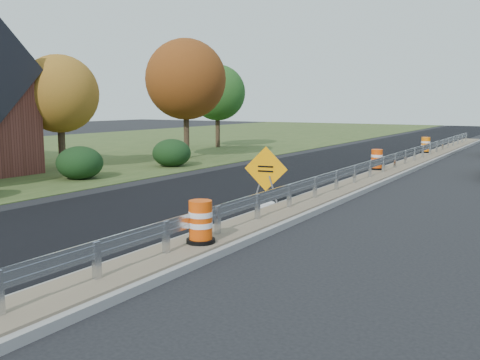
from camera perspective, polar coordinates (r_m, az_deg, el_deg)
The scene contains 14 objects.
ground at distance 18.52m, azimuth 7.97°, elevation -2.55°, with size 140.00×140.00×0.00m, color black.
grass_verge_near at distance 41.21m, azimuth -18.02°, elevation 3.06°, with size 30.00×120.00×0.03m, color #374A20.
milled_overlay at distance 29.33m, azimuth 7.86°, elevation 1.43°, with size 7.20×120.00×0.01m, color black.
median at distance 25.96m, azimuth 15.02°, elevation 0.58°, with size 1.60×55.00×0.23m.
guardrail at distance 26.85m, azimuth 15.67°, elevation 2.12°, with size 0.10×46.15×0.72m.
hedge_mid at distance 25.22m, azimuth -16.73°, elevation 1.78°, with size 2.09×2.09×1.52m, color black.
hedge_north at distance 29.23m, azimuth -7.30°, elevation 2.90°, with size 2.09×2.09×1.52m, color black.
tree_near_yellow at distance 29.03m, azimuth -18.71°, elevation 8.68°, with size 3.96×3.96×5.88m.
tree_near_red at distance 33.52m, azimuth -5.81°, elevation 10.62°, with size 4.95×4.95×7.35m.
tree_near_back at distance 41.76m, azimuth -2.42°, elevation 9.28°, with size 4.29×4.29×6.37m.
caution_sign at distance 17.65m, azimuth 2.76°, elevation -1.31°, with size 1.45×0.61×2.03m.
barrel_median_near at distance 12.38m, azimuth -4.23°, elevation -4.55°, with size 0.68×0.68×0.99m.
barrel_median_mid at distance 26.75m, azimuth 14.38°, elevation 2.09°, with size 0.67×0.67×0.98m.
barrel_median_far at distance 36.85m, azimuth 19.18°, elevation 3.53°, with size 0.69×0.69×1.01m.
Camera 1 is at (7.18, -16.73, 3.44)m, focal length 40.00 mm.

